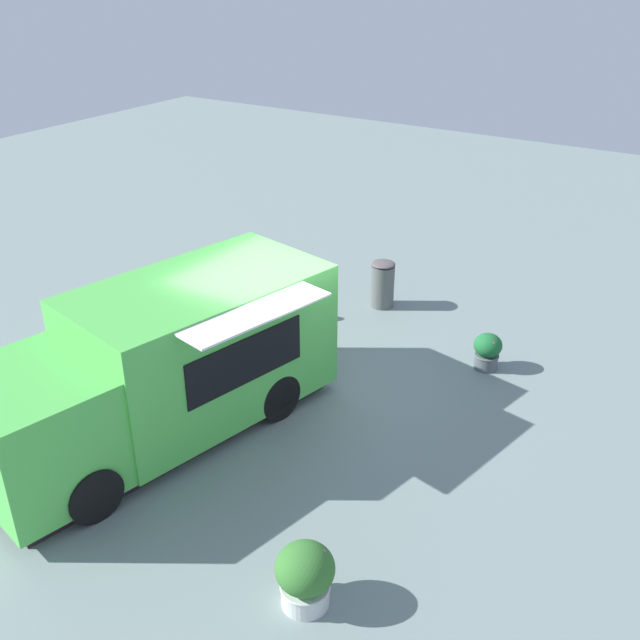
# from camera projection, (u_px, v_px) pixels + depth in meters

# --- Properties ---
(ground_plane) EXTENTS (40.00, 40.00, 0.00)m
(ground_plane) POSITION_uv_depth(u_px,v_px,m) (281.00, 398.00, 12.16)
(ground_plane) COLOR gray
(food_truck) EXTENTS (5.85, 3.62, 2.30)m
(food_truck) POSITION_uv_depth(u_px,v_px,m) (166.00, 368.00, 10.88)
(food_truck) COLOR #51C04C
(food_truck) RESTS_ON ground_plane
(person_customer) EXTENTS (0.74, 0.69, 0.90)m
(person_customer) POSITION_uv_depth(u_px,v_px,m) (280.00, 304.00, 14.56)
(person_customer) COLOR #33496F
(person_customer) RESTS_ON ground_plane
(planter_flowering_near) EXTENTS (0.50, 0.50, 0.68)m
(planter_flowering_near) POSITION_uv_depth(u_px,v_px,m) (487.00, 350.00, 12.86)
(planter_flowering_near) COLOR #4E565C
(planter_flowering_near) RESTS_ON ground_plane
(planter_flowering_far) EXTENTS (0.62, 0.62, 0.85)m
(planter_flowering_far) POSITION_uv_depth(u_px,v_px,m) (185.00, 275.00, 15.62)
(planter_flowering_far) COLOR #A3918D
(planter_flowering_far) RESTS_ON ground_plane
(planter_flowering_side) EXTENTS (0.68, 0.68, 0.83)m
(planter_flowering_side) POSITION_uv_depth(u_px,v_px,m) (305.00, 575.00, 8.17)
(planter_flowering_side) COLOR silver
(planter_flowering_side) RESTS_ON ground_plane
(trash_bin) EXTENTS (0.50, 0.50, 1.00)m
(trash_bin) POSITION_uv_depth(u_px,v_px,m) (382.00, 284.00, 15.06)
(trash_bin) COLOR #565A57
(trash_bin) RESTS_ON ground_plane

